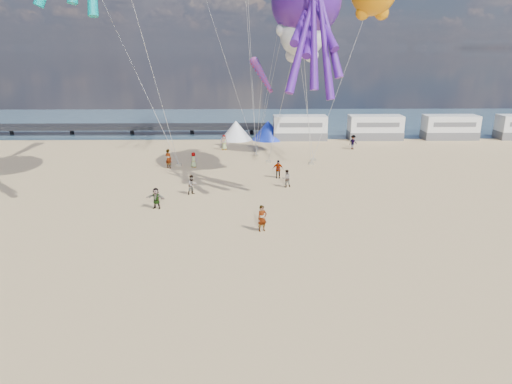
{
  "coord_description": "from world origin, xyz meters",
  "views": [
    {
      "loc": [
        -0.46,
        -16.79,
        11.0
      ],
      "look_at": [
        -0.07,
        6.0,
        3.8
      ],
      "focal_mm": 32.0,
      "sensor_mm": 36.0,
      "label": 1
    }
  ],
  "objects_px": {
    "beachgoer_7": "(286,178)",
    "windsock_right": "(262,76)",
    "tent_white": "(236,130)",
    "beachgoer_6": "(194,160)",
    "beachgoer_4": "(156,198)",
    "beachgoer_5": "(168,159)",
    "sandbag_e": "(256,155)",
    "beachgoer_1": "(192,185)",
    "motorhome_2": "(450,127)",
    "motorhome_1": "(375,127)",
    "sandbag_d": "(314,160)",
    "sandbag_a": "(179,165)",
    "sandbag_b": "(268,162)",
    "kite_panda": "(302,35)",
    "sandbag_c": "(311,163)",
    "tent_blue": "(268,130)",
    "beachgoer_2": "(353,142)",
    "beachgoer_0": "(224,142)",
    "kite_octopus_purple": "(306,2)",
    "motorhome_0": "(300,128)",
    "windsock_mid": "(294,18)",
    "standing_person": "(262,218)",
    "beachgoer_3": "(278,169)"
  },
  "relations": [
    {
      "from": "beachgoer_4",
      "to": "beachgoer_2",
      "type": "bearing_deg",
      "value": 60.73
    },
    {
      "from": "tent_white",
      "to": "windsock_right",
      "type": "height_order",
      "value": "windsock_right"
    },
    {
      "from": "beachgoer_5",
      "to": "sandbag_d",
      "type": "bearing_deg",
      "value": -139.01
    },
    {
      "from": "beachgoer_4",
      "to": "beachgoer_5",
      "type": "distance_m",
      "value": 11.68
    },
    {
      "from": "sandbag_c",
      "to": "windsock_right",
      "type": "xyz_separation_m",
      "value": [
        -4.91,
        -0.24,
        8.47
      ]
    },
    {
      "from": "sandbag_e",
      "to": "kite_panda",
      "type": "relative_size",
      "value": 0.08
    },
    {
      "from": "sandbag_b",
      "to": "sandbag_c",
      "type": "xyz_separation_m",
      "value": [
        4.22,
        -0.78,
        0.0
      ]
    },
    {
      "from": "motorhome_0",
      "to": "sandbag_d",
      "type": "distance_m",
      "value": 11.62
    },
    {
      "from": "beachgoer_7",
      "to": "windsock_right",
      "type": "bearing_deg",
      "value": -88.63
    },
    {
      "from": "beachgoer_1",
      "to": "sandbag_b",
      "type": "relative_size",
      "value": 3.12
    },
    {
      "from": "beachgoer_0",
      "to": "beachgoer_7",
      "type": "bearing_deg",
      "value": -62.2
    },
    {
      "from": "tent_blue",
      "to": "beachgoer_2",
      "type": "xyz_separation_m",
      "value": [
        9.44,
        -5.97,
        -0.38
      ]
    },
    {
      "from": "windsock_right",
      "to": "motorhome_2",
      "type": "bearing_deg",
      "value": 10.34
    },
    {
      "from": "sandbag_a",
      "to": "kite_octopus_purple",
      "type": "height_order",
      "value": "kite_octopus_purple"
    },
    {
      "from": "beachgoer_4",
      "to": "beachgoer_7",
      "type": "xyz_separation_m",
      "value": [
        9.75,
        5.14,
        -0.03
      ]
    },
    {
      "from": "beachgoer_3",
      "to": "windsock_right",
      "type": "xyz_separation_m",
      "value": [
        -1.29,
        4.65,
        7.76
      ]
    },
    {
      "from": "motorhome_2",
      "to": "beachgoer_1",
      "type": "distance_m",
      "value": 37.41
    },
    {
      "from": "tent_white",
      "to": "beachgoer_1",
      "type": "xyz_separation_m",
      "value": [
        -2.89,
        -22.49,
        -0.42
      ]
    },
    {
      "from": "tent_white",
      "to": "beachgoer_5",
      "type": "height_order",
      "value": "tent_white"
    },
    {
      "from": "tent_white",
      "to": "sandbag_a",
      "type": "distance_m",
      "value": 14.41
    },
    {
      "from": "beachgoer_0",
      "to": "windsock_mid",
      "type": "distance_m",
      "value": 17.24
    },
    {
      "from": "motorhome_1",
      "to": "windsock_mid",
      "type": "relative_size",
      "value": 1.11
    },
    {
      "from": "tent_white",
      "to": "beachgoer_2",
      "type": "bearing_deg",
      "value": -23.97
    },
    {
      "from": "beachgoer_4",
      "to": "sandbag_e",
      "type": "relative_size",
      "value": 3.08
    },
    {
      "from": "motorhome_1",
      "to": "beachgoer_0",
      "type": "height_order",
      "value": "motorhome_1"
    },
    {
      "from": "kite_panda",
      "to": "windsock_right",
      "type": "relative_size",
      "value": 1.15
    },
    {
      "from": "tent_white",
      "to": "sandbag_a",
      "type": "relative_size",
      "value": 8.0
    },
    {
      "from": "standing_person",
      "to": "motorhome_1",
      "type": "bearing_deg",
      "value": 38.73
    },
    {
      "from": "sandbag_e",
      "to": "windsock_mid",
      "type": "relative_size",
      "value": 0.08
    },
    {
      "from": "beachgoer_0",
      "to": "sandbag_a",
      "type": "height_order",
      "value": "beachgoer_0"
    },
    {
      "from": "motorhome_2",
      "to": "sandbag_e",
      "type": "relative_size",
      "value": 13.2
    },
    {
      "from": "tent_white",
      "to": "beachgoer_5",
      "type": "bearing_deg",
      "value": -113.41
    },
    {
      "from": "motorhome_2",
      "to": "beachgoer_2",
      "type": "xyz_separation_m",
      "value": [
        -13.56,
        -5.97,
        -0.68
      ]
    },
    {
      "from": "sandbag_b",
      "to": "kite_octopus_purple",
      "type": "bearing_deg",
      "value": -67.2
    },
    {
      "from": "motorhome_2",
      "to": "beachgoer_5",
      "type": "xyz_separation_m",
      "value": [
        -33.12,
        -14.13,
        -0.57
      ]
    },
    {
      "from": "motorhome_1",
      "to": "sandbag_d",
      "type": "bearing_deg",
      "value": -128.88
    },
    {
      "from": "sandbag_d",
      "to": "beachgoer_1",
      "type": "bearing_deg",
      "value": -135.36
    },
    {
      "from": "kite_panda",
      "to": "sandbag_d",
      "type": "bearing_deg",
      "value": 78.3
    },
    {
      "from": "motorhome_0",
      "to": "windsock_mid",
      "type": "xyz_separation_m",
      "value": [
        -2.51,
        -15.66,
        11.95
      ]
    },
    {
      "from": "motorhome_1",
      "to": "beachgoer_1",
      "type": "distance_m",
      "value": 30.37
    },
    {
      "from": "tent_white",
      "to": "beachgoer_6",
      "type": "distance_m",
      "value": 14.42
    },
    {
      "from": "beachgoer_4",
      "to": "sandbag_c",
      "type": "bearing_deg",
      "value": 58.72
    },
    {
      "from": "tent_white",
      "to": "kite_panda",
      "type": "distance_m",
      "value": 22.6
    },
    {
      "from": "motorhome_1",
      "to": "standing_person",
      "type": "distance_m",
      "value": 33.73
    },
    {
      "from": "sandbag_e",
      "to": "sandbag_b",
      "type": "bearing_deg",
      "value": -68.6
    },
    {
      "from": "kite_octopus_purple",
      "to": "windsock_mid",
      "type": "bearing_deg",
      "value": 98.86
    },
    {
      "from": "tent_blue",
      "to": "beachgoer_2",
      "type": "height_order",
      "value": "tent_blue"
    },
    {
      "from": "motorhome_0",
      "to": "kite_panda",
      "type": "bearing_deg",
      "value": -96.48
    },
    {
      "from": "beachgoer_4",
      "to": "sandbag_e",
      "type": "distance_m",
      "value": 18.17
    },
    {
      "from": "motorhome_2",
      "to": "beachgoer_3",
      "type": "xyz_separation_m",
      "value": [
        -22.86,
        -17.85,
        -0.69
      ]
    }
  ]
}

